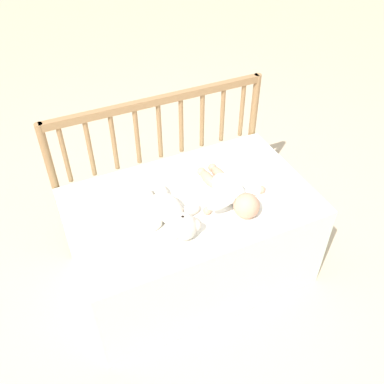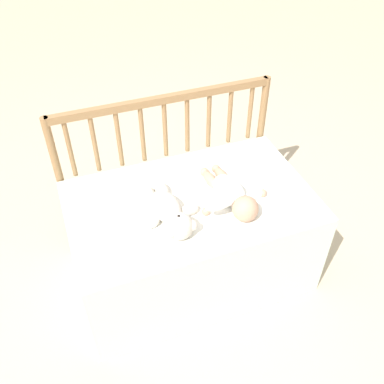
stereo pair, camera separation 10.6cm
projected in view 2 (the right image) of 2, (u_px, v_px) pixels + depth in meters
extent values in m
plane|color=#C6B293|center=(191.00, 269.00, 2.23)|extent=(12.00, 12.00, 0.00)
cube|color=silver|center=(191.00, 237.00, 2.07)|extent=(1.09, 0.67, 0.49)
cylinder|color=#997047|center=(63.00, 191.00, 2.07)|extent=(0.04, 0.04, 0.83)
cylinder|color=#997047|center=(258.00, 147.00, 2.34)|extent=(0.04, 0.04, 0.83)
cube|color=#997047|center=(164.00, 99.00, 1.94)|extent=(1.06, 0.03, 0.04)
cylinder|color=#997047|center=(70.00, 150.00, 1.93)|extent=(0.02, 0.02, 0.30)
cylinder|color=#997047|center=(95.00, 144.00, 1.96)|extent=(0.02, 0.02, 0.30)
cylinder|color=#997047|center=(119.00, 140.00, 1.99)|extent=(0.02, 0.02, 0.30)
cylinder|color=#997047|center=(142.00, 135.00, 2.02)|extent=(0.02, 0.02, 0.30)
cylinder|color=#997047|center=(165.00, 130.00, 2.05)|extent=(0.02, 0.02, 0.30)
cylinder|color=#997047|center=(187.00, 126.00, 2.08)|extent=(0.02, 0.02, 0.30)
cylinder|color=#997047|center=(209.00, 121.00, 2.11)|extent=(0.02, 0.02, 0.30)
cylinder|color=#997047|center=(230.00, 117.00, 2.14)|extent=(0.02, 0.02, 0.30)
cylinder|color=#997047|center=(250.00, 113.00, 2.17)|extent=(0.02, 0.02, 0.30)
cube|color=white|center=(201.00, 204.00, 1.88)|extent=(0.79, 0.53, 0.01)
ellipsoid|color=silver|center=(166.00, 206.00, 1.81)|extent=(0.14, 0.20, 0.09)
sphere|color=silver|center=(179.00, 226.00, 1.70)|extent=(0.12, 0.12, 0.12)
sphere|color=beige|center=(179.00, 221.00, 1.68)|extent=(0.05, 0.05, 0.05)
sphere|color=black|center=(179.00, 217.00, 1.67)|extent=(0.02, 0.02, 0.02)
sphere|color=silver|center=(192.00, 225.00, 1.70)|extent=(0.05, 0.05, 0.05)
sphere|color=silver|center=(170.00, 233.00, 1.67)|extent=(0.05, 0.05, 0.05)
ellipsoid|color=silver|center=(189.00, 210.00, 1.82)|extent=(0.09, 0.06, 0.05)
ellipsoid|color=silver|center=(150.00, 223.00, 1.76)|extent=(0.09, 0.06, 0.05)
ellipsoid|color=silver|center=(162.00, 189.00, 1.91)|extent=(0.07, 0.10, 0.06)
ellipsoid|color=silver|center=(148.00, 194.00, 1.89)|extent=(0.07, 0.10, 0.06)
ellipsoid|color=white|center=(229.00, 190.00, 1.88)|extent=(0.14, 0.21, 0.09)
sphere|color=tan|center=(245.00, 209.00, 1.78)|extent=(0.11, 0.11, 0.11)
ellipsoid|color=white|center=(254.00, 195.00, 1.90)|extent=(0.14, 0.05, 0.04)
ellipsoid|color=white|center=(220.00, 205.00, 1.75)|extent=(0.14, 0.05, 0.04)
sphere|color=tan|center=(263.00, 193.00, 1.90)|extent=(0.04, 0.04, 0.04)
sphere|color=tan|center=(206.00, 211.00, 1.82)|extent=(0.04, 0.04, 0.04)
ellipsoid|color=tan|center=(222.00, 176.00, 1.99)|extent=(0.06, 0.14, 0.05)
ellipsoid|color=tan|center=(211.00, 180.00, 1.97)|extent=(0.06, 0.14, 0.05)
sphere|color=tan|center=(216.00, 169.00, 2.03)|extent=(0.04, 0.04, 0.04)
sphere|color=tan|center=(204.00, 172.00, 2.02)|extent=(0.04, 0.04, 0.04)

